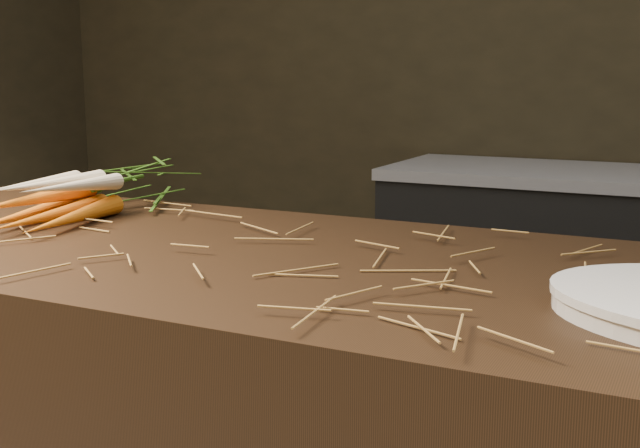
% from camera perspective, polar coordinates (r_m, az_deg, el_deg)
% --- Properties ---
extents(straw_bedding, '(1.40, 0.60, 0.02)m').
position_cam_1_polar(straw_bedding, '(1.18, 1.64, -2.28)').
color(straw_bedding, olive).
rests_on(straw_bedding, main_counter).
extents(root_veg_bunch, '(0.23, 0.56, 0.10)m').
position_cam_1_polar(root_veg_bunch, '(1.65, -15.17, 2.53)').
color(root_veg_bunch, '#DB650A').
rests_on(root_veg_bunch, main_counter).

